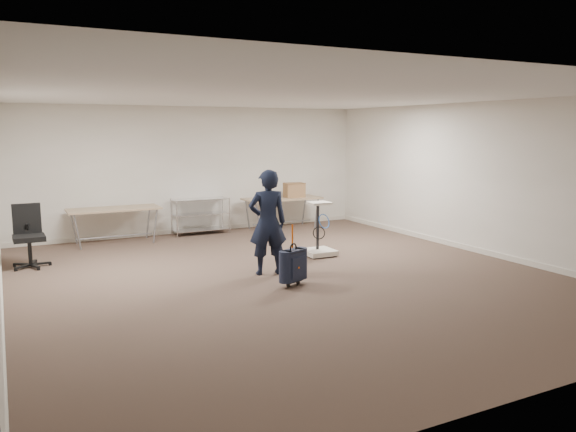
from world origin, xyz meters
TOP-DOWN VIEW (x-y plane):
  - ground at (0.00, 0.00)m, footprint 9.00×9.00m
  - room_shell at (0.00, 1.38)m, footprint 8.00×9.00m
  - folding_table_left at (-1.90, 3.95)m, footprint 1.80×0.75m
  - folding_table_right at (1.90, 3.95)m, footprint 1.80×0.75m
  - wire_shelf at (0.00, 4.20)m, footprint 1.22×0.47m
  - person at (-0.18, 0.33)m, footprint 0.68×0.52m
  - suitcase at (-0.15, -0.48)m, footprint 0.38×0.30m
  - office_chair at (-3.54, 2.61)m, footprint 0.64×0.64m
  - equipment_cart at (1.23, 1.11)m, footprint 0.55×0.55m
  - cardboard_box at (2.20, 3.92)m, footprint 0.48×0.38m

SIDE VIEW (x-z plane):
  - ground at x=0.00m, z-range 0.00..0.00m
  - room_shell at x=0.00m, z-range -4.45..4.55m
  - equipment_cart at x=1.23m, z-range -0.24..0.76m
  - suitcase at x=-0.15m, z-range -0.15..0.77m
  - office_chair at x=-3.54m, z-range -0.21..0.85m
  - wire_shelf at x=0.00m, z-range 0.04..0.84m
  - folding_table_left at x=-1.90m, z-range 0.31..1.04m
  - folding_table_right at x=1.90m, z-range 0.31..1.04m
  - person at x=-0.18m, z-range 0.00..1.68m
  - cardboard_box at x=2.20m, z-range 0.73..1.06m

